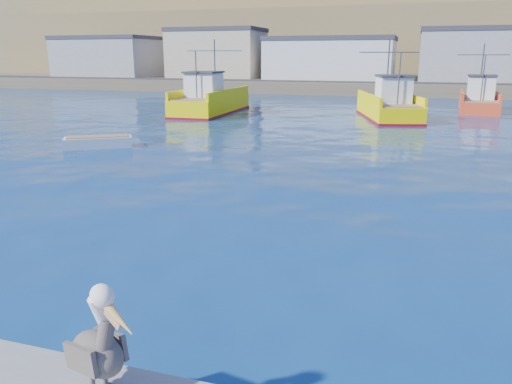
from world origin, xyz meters
TOP-DOWN VIEW (x-y plane):
  - ground at (0.00, 0.00)m, footprint 260.00×260.00m
  - far_shore at (0.00, 109.20)m, footprint 200.00×81.00m
  - trawler_yellow_a at (-15.16, 33.45)m, footprint 5.23×11.56m
  - trawler_yellow_b at (0.47, 34.14)m, footprint 6.19×10.79m
  - boat_orange at (8.10, 42.27)m, footprint 4.48×8.69m
  - skiff_left at (-14.34, 15.19)m, footprint 3.79×3.05m
  - pelican at (-1.18, -3.62)m, footprint 1.33×0.82m

SIDE VIEW (x-z plane):
  - ground at x=0.00m, z-range 0.00..0.00m
  - skiff_left at x=-14.34m, z-range -0.14..0.65m
  - trawler_yellow_b at x=0.47m, z-range -2.21..4.17m
  - boat_orange at x=8.10m, z-range -2.01..4.10m
  - trawler_yellow_a at x=-15.16m, z-range -2.22..4.31m
  - pelican at x=-1.18m, z-range 0.38..2.05m
  - far_shore at x=0.00m, z-range -3.02..20.98m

